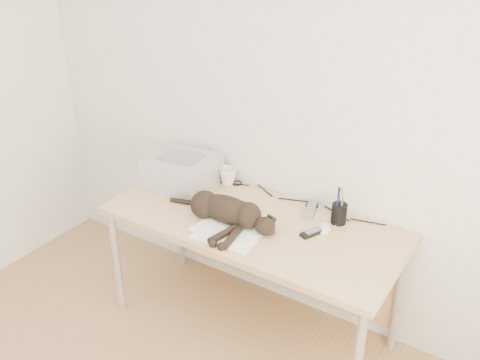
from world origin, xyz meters
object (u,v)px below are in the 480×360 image
Objects in this scene: desk at (260,234)px; cat at (224,210)px; printer at (182,171)px; pen_cup at (339,213)px; mouse at (325,226)px; mug at (228,176)px.

cat is (-0.12, -0.17, 0.20)m from desk.
pen_cup is at bearing 6.07° from printer.
cat is at bearing -148.30° from pen_cup.
printer is 3.63× the size of mouse.
pen_cup is (0.51, 0.32, -0.01)m from cat.
mouse is at bearing -108.57° from pen_cup.
pen_cup reaches higher than cat.
desk is 7.68× the size of pen_cup.
pen_cup is (0.39, 0.14, 0.19)m from desk.
mouse is (-0.03, -0.10, -0.04)m from pen_cup.
cat is 0.43m from mug.
pen_cup is 0.11m from mouse.
mug is (0.22, 0.15, -0.04)m from printer.
cat reaches higher than mug.
mug is 0.53× the size of pen_cup.
desk is at bearing 54.12° from cat.
mouse is at bearing 0.18° from printer.
cat is 5.70× the size of mouse.
pen_cup reaches higher than desk.
mouse is at bearing -12.05° from mug.
desk is 0.29m from cat.
printer reaches higher than desk.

